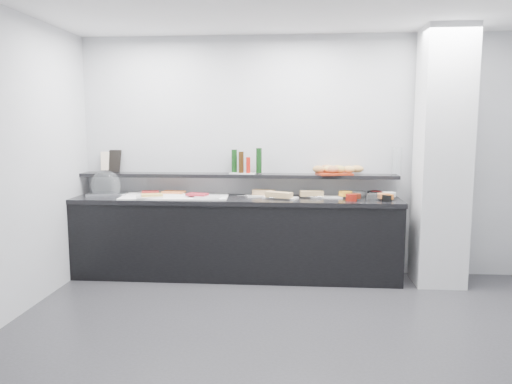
# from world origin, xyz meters

# --- Properties ---
(ground) EXTENTS (5.00, 5.00, 0.00)m
(ground) POSITION_xyz_m (0.00, 0.00, 0.00)
(ground) COLOR #2D2D30
(ground) RESTS_ON ground
(back_wall) EXTENTS (5.00, 0.02, 2.70)m
(back_wall) POSITION_xyz_m (0.00, 2.00, 1.35)
(back_wall) COLOR #B2B5BA
(back_wall) RESTS_ON ground
(column) EXTENTS (0.50, 0.50, 2.70)m
(column) POSITION_xyz_m (1.50, 1.65, 1.35)
(column) COLOR silver
(column) RESTS_ON ground
(buffet_cabinet) EXTENTS (3.60, 0.60, 0.85)m
(buffet_cabinet) POSITION_xyz_m (-0.70, 1.70, 0.42)
(buffet_cabinet) COLOR black
(buffet_cabinet) RESTS_ON ground
(counter_top) EXTENTS (3.62, 0.62, 0.05)m
(counter_top) POSITION_xyz_m (-0.70, 1.70, 0.88)
(counter_top) COLOR black
(counter_top) RESTS_ON buffet_cabinet
(wall_shelf) EXTENTS (3.60, 0.25, 0.04)m
(wall_shelf) POSITION_xyz_m (-0.70, 1.88, 1.13)
(wall_shelf) COLOR black
(wall_shelf) RESTS_ON back_wall
(cloche_base) EXTENTS (0.47, 0.36, 0.04)m
(cloche_base) POSITION_xyz_m (-2.16, 1.71, 0.92)
(cloche_base) COLOR silver
(cloche_base) RESTS_ON counter_top
(cloche_dome) EXTENTS (0.46, 0.39, 0.34)m
(cloche_dome) POSITION_xyz_m (-2.17, 1.71, 1.03)
(cloche_dome) COLOR silver
(cloche_dome) RESTS_ON cloche_base
(linen_runner) EXTENTS (1.21, 0.63, 0.01)m
(linen_runner) POSITION_xyz_m (-1.38, 1.72, 0.91)
(linen_runner) COLOR white
(linen_runner) RESTS_ON counter_top
(platter_meat_a) EXTENTS (0.37, 0.29, 0.01)m
(platter_meat_a) POSITION_xyz_m (-1.75, 1.83, 0.92)
(platter_meat_a) COLOR silver
(platter_meat_a) RESTS_ON linen_runner
(food_meat_a) EXTENTS (0.21, 0.17, 0.02)m
(food_meat_a) POSITION_xyz_m (-1.69, 1.79, 0.94)
(food_meat_a) COLOR maroon
(food_meat_a) RESTS_ON platter_meat_a
(platter_salmon) EXTENTS (0.34, 0.26, 0.01)m
(platter_salmon) POSITION_xyz_m (-1.44, 1.80, 0.92)
(platter_salmon) COLOR white
(platter_salmon) RESTS_ON linen_runner
(food_salmon) EXTENTS (0.26, 0.18, 0.02)m
(food_salmon) POSITION_xyz_m (-1.42, 1.81, 0.94)
(food_salmon) COLOR orange
(food_salmon) RESTS_ON platter_salmon
(platter_cheese) EXTENTS (0.33, 0.27, 0.01)m
(platter_cheese) POSITION_xyz_m (-1.62, 1.52, 0.92)
(platter_cheese) COLOR silver
(platter_cheese) RESTS_ON linen_runner
(food_cheese) EXTENTS (0.26, 0.21, 0.02)m
(food_cheese) POSITION_xyz_m (-1.60, 1.56, 0.94)
(food_cheese) COLOR gold
(food_cheese) RESTS_ON platter_cheese
(platter_meat_b) EXTENTS (0.28, 0.18, 0.01)m
(platter_meat_b) POSITION_xyz_m (-0.99, 1.57, 0.92)
(platter_meat_b) COLOR white
(platter_meat_b) RESTS_ON linen_runner
(food_meat_b) EXTENTS (0.25, 0.19, 0.02)m
(food_meat_b) POSITION_xyz_m (-1.11, 1.63, 0.94)
(food_meat_b) COLOR maroon
(food_meat_b) RESTS_ON platter_meat_b
(sandwich_plate_left) EXTENTS (0.36, 0.24, 0.01)m
(sandwich_plate_left) POSITION_xyz_m (-0.42, 1.81, 0.91)
(sandwich_plate_left) COLOR white
(sandwich_plate_left) RESTS_ON counter_top
(sandwich_food_left) EXTENTS (0.26, 0.17, 0.06)m
(sandwich_food_left) POSITION_xyz_m (-0.40, 1.84, 0.94)
(sandwich_food_left) COLOR tan
(sandwich_food_left) RESTS_ON sandwich_plate_left
(tongs_left) EXTENTS (0.16, 0.02, 0.01)m
(tongs_left) POSITION_xyz_m (-0.60, 1.71, 0.92)
(tongs_left) COLOR #B3B5BA
(tongs_left) RESTS_ON sandwich_plate_left
(sandwich_plate_mid) EXTENTS (0.40, 0.27, 0.01)m
(sandwich_plate_mid) POSITION_xyz_m (-0.20, 1.70, 0.91)
(sandwich_plate_mid) COLOR white
(sandwich_plate_mid) RESTS_ON counter_top
(sandwich_food_mid) EXTENTS (0.31, 0.22, 0.06)m
(sandwich_food_mid) POSITION_xyz_m (-0.21, 1.65, 0.94)
(sandwich_food_mid) COLOR tan
(sandwich_food_mid) RESTS_ON sandwich_plate_mid
(tongs_mid) EXTENTS (0.16, 0.05, 0.01)m
(tongs_mid) POSITION_xyz_m (-0.24, 1.62, 0.92)
(tongs_mid) COLOR #B1B3B8
(tongs_mid) RESTS_ON sandwich_plate_mid
(sandwich_plate_right) EXTENTS (0.38, 0.21, 0.01)m
(sandwich_plate_right) POSITION_xyz_m (0.31, 1.79, 0.91)
(sandwich_plate_right) COLOR silver
(sandwich_plate_right) RESTS_ON counter_top
(sandwich_food_right) EXTENTS (0.27, 0.14, 0.06)m
(sandwich_food_right) POSITION_xyz_m (0.14, 1.78, 0.94)
(sandwich_food_right) COLOR tan
(sandwich_food_right) RESTS_ON sandwich_plate_right
(tongs_right) EXTENTS (0.16, 0.05, 0.01)m
(tongs_right) POSITION_xyz_m (0.18, 1.71, 0.92)
(tongs_right) COLOR silver
(tongs_right) RESTS_ON sandwich_plate_right
(bowl_glass_fruit) EXTENTS (0.24, 0.24, 0.07)m
(bowl_glass_fruit) POSITION_xyz_m (0.65, 1.82, 0.94)
(bowl_glass_fruit) COLOR white
(bowl_glass_fruit) RESTS_ON counter_top
(fill_glass_fruit) EXTENTS (0.19, 0.19, 0.05)m
(fill_glass_fruit) POSITION_xyz_m (0.52, 1.79, 0.95)
(fill_glass_fruit) COLOR orange
(fill_glass_fruit) RESTS_ON bowl_glass_fruit
(bowl_black_jam) EXTENTS (0.19, 0.19, 0.07)m
(bowl_black_jam) POSITION_xyz_m (0.83, 1.84, 0.94)
(bowl_black_jam) COLOR black
(bowl_black_jam) RESTS_ON counter_top
(fill_black_jam) EXTENTS (0.17, 0.17, 0.05)m
(fill_black_jam) POSITION_xyz_m (0.86, 1.85, 0.95)
(fill_black_jam) COLOR #560C0E
(fill_black_jam) RESTS_ON bowl_black_jam
(bowl_glass_cream) EXTENTS (0.21, 0.21, 0.07)m
(bowl_glass_cream) POSITION_xyz_m (0.91, 1.83, 0.94)
(bowl_glass_cream) COLOR white
(bowl_glass_cream) RESTS_ON counter_top
(fill_glass_cream) EXTENTS (0.18, 0.18, 0.05)m
(fill_glass_cream) POSITION_xyz_m (0.99, 1.77, 0.95)
(fill_glass_cream) COLOR white
(fill_glass_cream) RESTS_ON bowl_glass_cream
(bowl_red_jam) EXTENTS (0.15, 0.15, 0.07)m
(bowl_red_jam) POSITION_xyz_m (0.56, 1.57, 0.94)
(bowl_red_jam) COLOR maroon
(bowl_red_jam) RESTS_ON counter_top
(fill_red_jam) EXTENTS (0.13, 0.13, 0.05)m
(fill_red_jam) POSITION_xyz_m (0.61, 1.60, 0.95)
(fill_red_jam) COLOR #53190B
(fill_red_jam) RESTS_ON bowl_red_jam
(bowl_glass_salmon) EXTENTS (0.20, 0.20, 0.07)m
(bowl_glass_salmon) POSITION_xyz_m (0.80, 1.63, 0.94)
(bowl_glass_salmon) COLOR white
(bowl_glass_salmon) RESTS_ON counter_top
(fill_glass_salmon) EXTENTS (0.16, 0.16, 0.05)m
(fill_glass_salmon) POSITION_xyz_m (0.91, 1.64, 0.95)
(fill_glass_salmon) COLOR orange
(fill_glass_salmon) RESTS_ON bowl_glass_salmon
(bowl_black_fruit) EXTENTS (0.13, 0.13, 0.07)m
(bowl_black_fruit) POSITION_xyz_m (0.93, 1.56, 0.94)
(bowl_black_fruit) COLOR black
(bowl_black_fruit) RESTS_ON counter_top
(fill_black_fruit) EXTENTS (0.10, 0.10, 0.05)m
(fill_black_fruit) POSITION_xyz_m (0.96, 1.58, 0.95)
(fill_black_fruit) COLOR orange
(fill_black_fruit) RESTS_ON bowl_black_fruit
(framed_print) EXTENTS (0.21, 0.12, 0.26)m
(framed_print) POSITION_xyz_m (-2.18, 1.97, 1.28)
(framed_print) COLOR black
(framed_print) RESTS_ON wall_shelf
(print_art) EXTENTS (0.20, 0.11, 0.22)m
(print_art) POSITION_xyz_m (-2.22, 1.98, 1.28)
(print_art) COLOR beige
(print_art) RESTS_ON framed_print
(condiment_tray) EXTENTS (0.33, 0.24, 0.01)m
(condiment_tray) POSITION_xyz_m (-0.62, 1.89, 1.16)
(condiment_tray) COLOR white
(condiment_tray) RESTS_ON wall_shelf
(bottle_green_a) EXTENTS (0.07, 0.07, 0.26)m
(bottle_green_a) POSITION_xyz_m (-0.74, 1.92, 1.29)
(bottle_green_a) COLOR #0E3610
(bottle_green_a) RESTS_ON condiment_tray
(bottle_brown) EXTENTS (0.06, 0.06, 0.24)m
(bottle_brown) POSITION_xyz_m (-0.65, 1.85, 1.28)
(bottle_brown) COLOR #321E09
(bottle_brown) RESTS_ON condiment_tray
(bottle_green_b) EXTENTS (0.08, 0.08, 0.28)m
(bottle_green_b) POSITION_xyz_m (-0.45, 1.87, 1.30)
(bottle_green_b) COLOR black
(bottle_green_b) RESTS_ON condiment_tray
(bottle_hot) EXTENTS (0.06, 0.06, 0.18)m
(bottle_hot) POSITION_xyz_m (-0.57, 1.83, 1.25)
(bottle_hot) COLOR #B1160C
(bottle_hot) RESTS_ON condiment_tray
(shaker_salt) EXTENTS (0.04, 0.04, 0.07)m
(shaker_salt) POSITION_xyz_m (-0.43, 1.91, 1.20)
(shaker_salt) COLOR white
(shaker_salt) RESTS_ON condiment_tray
(shaker_pepper) EXTENTS (0.04, 0.04, 0.07)m
(shaker_pepper) POSITION_xyz_m (-0.43, 1.92, 1.20)
(shaker_pepper) COLOR silver
(shaker_pepper) RESTS_ON condiment_tray
(bread_tray) EXTENTS (0.42, 0.34, 0.02)m
(bread_tray) POSITION_xyz_m (0.39, 1.86, 1.16)
(bread_tray) COLOR maroon
(bread_tray) RESTS_ON wall_shelf
(bread_roll_nw) EXTENTS (0.17, 0.13, 0.08)m
(bread_roll_nw) POSITION_xyz_m (0.32, 1.97, 1.21)
(bread_roll_nw) COLOR #AB6C41
(bread_roll_nw) RESTS_ON bread_tray
(bread_roll_n) EXTENTS (0.13, 0.09, 0.08)m
(bread_roll_n) POSITION_xyz_m (0.44, 1.94, 1.21)
(bread_roll_n) COLOR tan
(bread_roll_n) RESTS_ON bread_tray
(bread_roll_ne) EXTENTS (0.17, 0.14, 0.08)m
(bread_roll_ne) POSITION_xyz_m (0.65, 1.92, 1.21)
(bread_roll_ne) COLOR tan
(bread_roll_ne) RESTS_ON bread_tray
(bread_roll_sw) EXTENTS (0.13, 0.09, 0.08)m
(bread_roll_sw) POSITION_xyz_m (0.22, 1.84, 1.21)
(bread_roll_sw) COLOR #B17D43
(bread_roll_sw) RESTS_ON bread_tray
(bread_roll_s) EXTENTS (0.15, 0.12, 0.08)m
(bread_roll_s) POSITION_xyz_m (0.37, 1.83, 1.21)
(bread_roll_s) COLOR #AE6D42
(bread_roll_s) RESTS_ON bread_tray
(bread_roll_se) EXTENTS (0.13, 0.09, 0.08)m
(bread_roll_se) POSITION_xyz_m (0.46, 1.85, 1.21)
(bread_roll_se) COLOR tan
(bread_roll_se) RESTS_ON bread_tray
(bread_roll_midw) EXTENTS (0.18, 0.14, 0.08)m
(bread_roll_midw) POSITION_xyz_m (0.35, 1.88, 1.21)
(bread_roll_midw) COLOR gold
(bread_roll_midw) RESTS_ON bread_tray
(bread_roll_mide) EXTENTS (0.17, 0.14, 0.08)m
(bread_roll_mide) POSITION_xyz_m (0.55, 1.86, 1.21)
(bread_roll_mide) COLOR #D7A352
(bread_roll_mide) RESTS_ON bread_tray
(carafe) EXTENTS (0.14, 0.14, 0.30)m
(carafe) POSITION_xyz_m (1.08, 1.91, 1.30)
(carafe) COLOR white
(carafe) RESTS_ON wall_shelf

